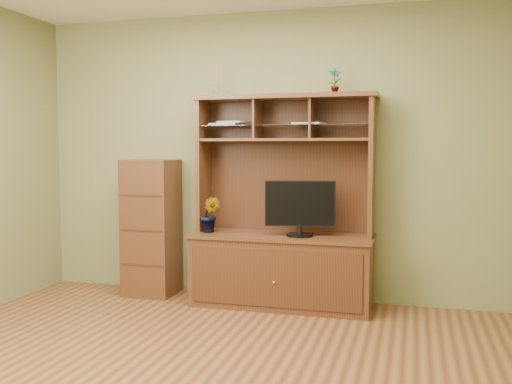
% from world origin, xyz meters
% --- Properties ---
extents(room, '(4.54, 4.04, 2.74)m').
position_xyz_m(room, '(0.00, 0.00, 1.35)').
color(room, '#583019').
rests_on(room, ground).
extents(media_hutch, '(1.66, 0.61, 1.90)m').
position_xyz_m(media_hutch, '(0.24, 1.73, 0.52)').
color(media_hutch, '#421F13').
rests_on(media_hutch, room).
extents(monitor, '(0.62, 0.24, 0.49)m').
position_xyz_m(monitor, '(0.41, 1.65, 0.91)').
color(monitor, black).
rests_on(monitor, media_hutch).
extents(orchid_plant, '(0.19, 0.16, 0.33)m').
position_xyz_m(orchid_plant, '(-0.42, 1.65, 0.82)').
color(orchid_plant, '#265B1F').
rests_on(orchid_plant, media_hutch).
extents(top_plant, '(0.14, 0.11, 0.23)m').
position_xyz_m(top_plant, '(0.68, 1.80, 2.01)').
color(top_plant, '#2B6B25').
rests_on(top_plant, media_hutch).
extents(reed_diffuser, '(0.06, 0.06, 0.30)m').
position_xyz_m(reed_diffuser, '(-0.42, 1.80, 2.02)').
color(reed_diffuser, silver).
rests_on(reed_diffuser, media_hutch).
extents(magazines, '(1.07, 0.25, 0.04)m').
position_xyz_m(magazines, '(-0.05, 1.80, 1.65)').
color(magazines, '#9E9EA2').
rests_on(magazines, media_hutch).
extents(side_cabinet, '(0.47, 0.43, 1.31)m').
position_xyz_m(side_cabinet, '(-1.08, 1.77, 0.66)').
color(side_cabinet, '#421F13').
rests_on(side_cabinet, room).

